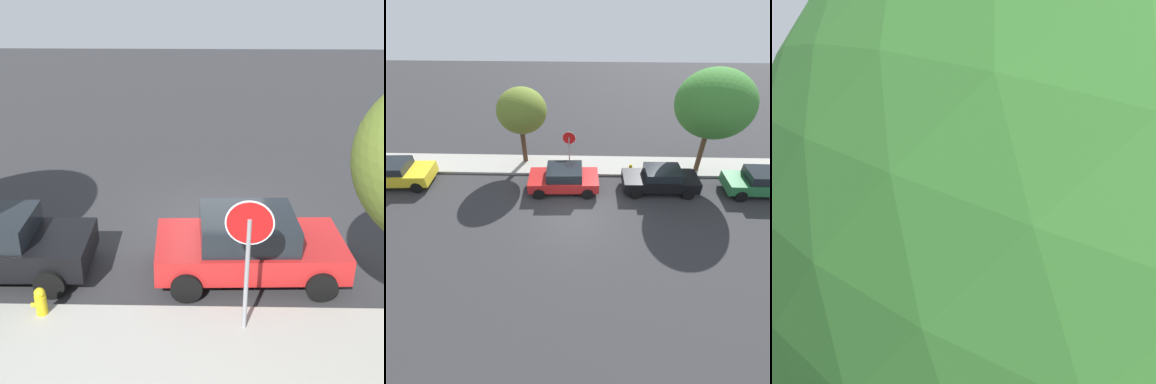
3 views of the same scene
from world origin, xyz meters
The scene contains 9 objects.
ground_plane centered at (0.00, 0.00, 0.00)m, with size 60.00×60.00×0.00m, color #2D2D30.
sidewalk_curb centered at (0.00, 4.82, 0.07)m, with size 32.00×2.18×0.14m, color #9E9B93.
stop_sign centered at (-0.37, 4.32, 1.89)m, with size 0.82×0.10×2.73m.
parked_car_red centered at (-0.59, 2.39, 0.74)m, with size 4.05×2.22×1.45m.
parked_car_black centered at (4.97, 2.46, 0.73)m, with size 4.31×1.99×1.42m.
parked_car_yellow centered at (-10.53, 2.68, 0.75)m, with size 4.03×2.25×1.45m.
street_tree_near_corner centered at (-3.17, 5.04, 3.67)m, with size 2.96×2.96×5.03m.
street_tree_mid_block centered at (7.62, 4.31, 4.51)m, with size 4.25×4.25×6.39m.
fire_hydrant centered at (3.45, 4.01, 0.36)m, with size 0.30×0.22×0.72m.
Camera 3 is at (10.10, 3.90, 5.51)m, focal length 35.00 mm.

